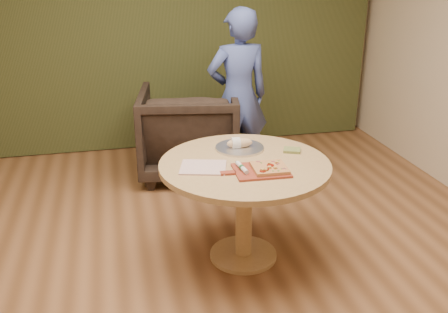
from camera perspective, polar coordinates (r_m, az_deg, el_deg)
room_shell at (r=2.81m, az=-0.78°, el=8.35°), size 5.04×6.04×2.84m
curtain at (r=5.64m, az=-7.24°, el=14.97°), size 4.80×0.14×2.78m
pedestal_table at (r=3.47m, az=2.35°, el=-2.82°), size 1.18×1.18×0.75m
pizza_paddle at (r=3.27m, az=4.07°, el=-1.62°), size 0.45×0.29×0.01m
flatbread_pizza at (r=3.27m, az=5.22°, el=-1.29°), size 0.23×0.23×0.04m
cutlery_roll at (r=3.25m, az=2.06°, el=-1.26°), size 0.05×0.20×0.03m
newspaper at (r=3.32m, az=-2.39°, el=-1.24°), size 0.36×0.32×0.01m
serving_tray at (r=3.65m, az=1.79°, el=1.01°), size 0.36×0.36×0.02m
bread_roll at (r=3.64m, az=1.66°, el=1.54°), size 0.19×0.09×0.09m
green_packet at (r=3.63m, az=7.78°, el=0.72°), size 0.15×0.14×0.02m
armchair at (r=4.96m, az=-4.06°, el=3.31°), size 1.08×1.03×0.97m
person_standing at (r=4.78m, az=1.61°, el=6.90°), size 0.63×0.44×1.65m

